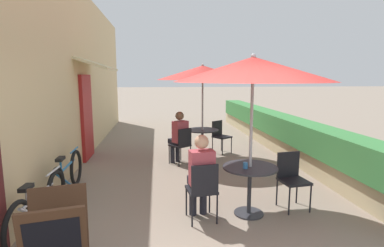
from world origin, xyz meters
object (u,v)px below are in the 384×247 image
patio_table_mid (202,137)px  cafe_chair_mid_right (182,143)px  cafe_chair_mid_left (220,134)px  menu_board (58,244)px  patio_umbrella_near (253,69)px  cafe_chair_near_right (291,176)px  patio_table_near (250,179)px  bicycle_second (67,176)px  coffee_cup_near (245,165)px  patio_umbrella_mid (203,73)px  seated_patron_mid_right (179,135)px  cafe_chair_near_left (203,187)px  bicycle_leaning (39,207)px  seated_patron_near_left (201,173)px

patio_table_mid → cafe_chair_mid_right: 0.75m
cafe_chair_mid_left → menu_board: (-2.64, -5.04, -0.05)m
patio_umbrella_near → cafe_chair_near_right: (0.73, 0.17, -1.63)m
patio_table_near → patio_table_mid: same height
patio_table_near → bicycle_second: bearing=160.3°
coffee_cup_near → cafe_chair_mid_right: size_ratio=0.10×
cafe_chair_mid_right → coffee_cup_near: bearing=-111.7°
patio_umbrella_mid → cafe_chair_mid_left: patio_umbrella_mid is taller
seated_patron_mid_right → bicycle_second: bearing=-175.2°
patio_table_near → coffee_cup_near: bearing=-140.7°
coffee_cup_near → patio_table_mid: coffee_cup_near is taller
cafe_chair_near_left → cafe_chair_near_right: 1.49m
coffee_cup_near → cafe_chair_mid_left: bearing=83.5°
patio_umbrella_near → cafe_chair_near_left: 1.79m
cafe_chair_near_left → bicycle_leaning: bearing=172.9°
patio_table_near → cafe_chair_near_right: bearing=13.0°
cafe_chair_near_right → patio_table_mid: 3.17m
cafe_chair_mid_left → cafe_chair_mid_right: 1.49m
coffee_cup_near → bicycle_second: size_ratio=0.05×
seated_patron_mid_right → bicycle_leaning: bearing=-160.6°
coffee_cup_near → cafe_chair_mid_right: (-0.69, 2.78, -0.27)m
patio_table_mid → seated_patron_mid_right: seated_patron_mid_right is taller
patio_table_near → cafe_chair_near_right: (0.73, 0.17, -0.03)m
patio_umbrella_near → cafe_chair_mid_left: (0.33, 3.69, -1.63)m
patio_table_near → patio_table_mid: (-0.23, 3.20, 0.00)m
bicycle_leaning → bicycle_second: 1.21m
bicycle_leaning → menu_board: (0.61, -1.18, 0.12)m
patio_umbrella_near → patio_umbrella_mid: bearing=94.0°
cafe_chair_mid_right → bicycle_second: (-2.12, -1.66, -0.16)m
patio_table_near → patio_umbrella_mid: bearing=94.0°
patio_umbrella_mid → cafe_chair_mid_right: size_ratio=2.72×
cafe_chair_mid_right → patio_table_mid: bearing=5.9°
seated_patron_near_left → bicycle_leaning: seated_patron_near_left is taller
patio_umbrella_near → cafe_chair_near_left: size_ratio=2.72×
cafe_chair_near_left → menu_board: bearing=-150.3°
coffee_cup_near → menu_board: (-2.22, -1.28, -0.32)m
patio_umbrella_mid → bicycle_second: (-2.68, -2.16, -1.79)m
cafe_chair_near_left → cafe_chair_mid_left: 4.00m
patio_table_near → cafe_chair_mid_left: 3.71m
bicycle_leaning → menu_board: 1.34m
patio_table_near → cafe_chair_mid_right: size_ratio=0.93×
patio_table_mid → patio_table_near: bearing=-86.0°
patio_table_mid → menu_board: menu_board is taller
cafe_chair_near_right → bicycle_second: cafe_chair_near_right is taller
cafe_chair_near_right → cafe_chair_mid_right: size_ratio=1.00×
cafe_chair_near_left → seated_patron_mid_right: size_ratio=0.70×
cafe_chair_mid_left → coffee_cup_near: bearing=47.8°
bicycle_second → menu_board: bearing=-75.8°
cafe_chair_mid_right → bicycle_leaning: bearing=-162.3°
coffee_cup_near → cafe_chair_mid_left: cafe_chair_mid_left is taller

